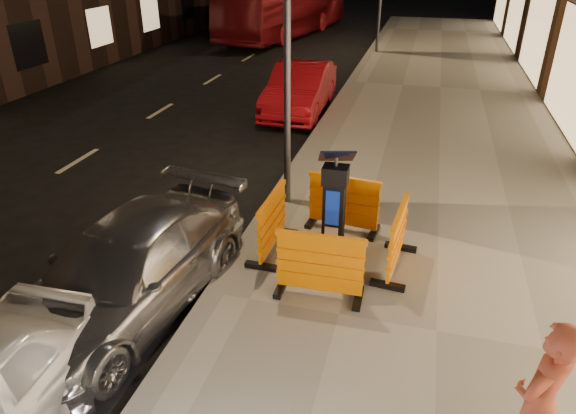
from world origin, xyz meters
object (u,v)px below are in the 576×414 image
(car_silver, at_px, (134,306))
(car_red, at_px, (300,112))
(bus_doubledecker, at_px, (286,36))
(barrier_bldgside, at_px, (397,240))
(man, at_px, (539,405))
(parking_kiosk, at_px, (334,209))
(barrier_front, at_px, (320,266))
(barrier_kerbside, at_px, (272,223))
(barrier_back, at_px, (343,203))

(car_silver, height_order, car_red, car_red)
(car_red, relative_size, bus_doubledecker, 0.38)
(barrier_bldgside, height_order, man, man)
(barrier_bldgside, xyz_separation_m, car_silver, (-3.41, -1.67, -0.63))
(parking_kiosk, relative_size, bus_doubledecker, 0.16)
(barrier_front, distance_m, barrier_bldgside, 1.34)
(bus_doubledecker, bearing_deg, car_red, -63.54)
(parking_kiosk, relative_size, barrier_bldgside, 1.40)
(barrier_kerbside, height_order, man, man)
(parking_kiosk, xyz_separation_m, bus_doubledecker, (-6.34, 20.68, -1.01))
(barrier_front, bearing_deg, car_silver, -164.86)
(barrier_back, relative_size, car_red, 0.29)
(barrier_kerbside, height_order, car_red, barrier_kerbside)
(barrier_back, height_order, bus_doubledecker, bus_doubledecker)
(car_silver, distance_m, man, 5.09)
(barrier_bldgside, relative_size, car_silver, 0.29)
(parking_kiosk, bearing_deg, barrier_kerbside, -176.19)
(barrier_bldgside, bearing_deg, bus_doubledecker, 25.21)
(car_red, distance_m, bus_doubledecker, 13.59)
(barrier_bldgside, distance_m, bus_doubledecker, 21.94)
(barrier_front, relative_size, man, 0.71)
(barrier_kerbside, height_order, barrier_bldgside, same)
(barrier_bldgside, height_order, car_red, barrier_bldgside)
(bus_doubledecker, height_order, man, man)
(car_silver, relative_size, man, 2.45)
(bus_doubledecker, xyz_separation_m, man, (8.66, -23.75, 1.01))
(barrier_kerbside, relative_size, bus_doubledecker, 0.11)
(parking_kiosk, xyz_separation_m, man, (2.33, -3.07, 0.01))
(parking_kiosk, relative_size, car_red, 0.41)
(parking_kiosk, bearing_deg, barrier_front, -86.19)
(barrier_back, relative_size, barrier_bldgside, 1.00)
(barrier_back, bearing_deg, car_silver, -126.34)
(car_red, bearing_deg, parking_kiosk, -74.13)
(barrier_front, height_order, barrier_bldgside, same)
(barrier_back, distance_m, bus_doubledecker, 20.73)
(parking_kiosk, bearing_deg, barrier_bldgside, 3.81)
(barrier_front, bearing_deg, barrier_bldgside, 43.81)
(barrier_back, bearing_deg, parking_kiosk, -83.19)
(car_silver, bearing_deg, barrier_front, 24.45)
(parking_kiosk, relative_size, barrier_back, 1.40)
(barrier_back, distance_m, barrier_bldgside, 1.34)
(barrier_front, relative_size, car_red, 0.29)
(barrier_bldgside, distance_m, car_red, 8.40)
(barrier_front, distance_m, car_silver, 2.63)
(car_silver, height_order, man, man)
(barrier_front, height_order, barrier_kerbside, same)
(car_silver, relative_size, bus_doubledecker, 0.39)
(bus_doubledecker, distance_m, man, 25.31)
(barrier_kerbside, distance_m, barrier_bldgside, 1.90)
(barrier_back, distance_m, man, 4.66)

